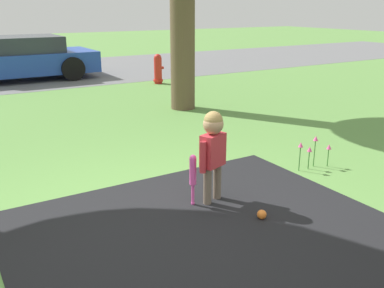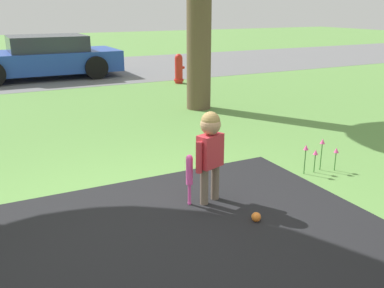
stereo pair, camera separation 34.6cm
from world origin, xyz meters
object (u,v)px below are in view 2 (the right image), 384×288
at_px(child, 210,145).
at_px(fire_hydrant, 179,69).
at_px(sports_ball, 256,217).
at_px(parked_car, 42,58).
at_px(baseball_bat, 189,173).

distance_m(child, fire_hydrant, 7.14).
height_order(sports_ball, fire_hydrant, fire_hydrant).
bearing_deg(sports_ball, child, 107.80).
xyz_separation_m(child, fire_hydrant, (2.74, 6.59, -0.25)).
bearing_deg(parked_car, child, 91.57).
xyz_separation_m(sports_ball, fire_hydrant, (2.56, 7.16, 0.33)).
bearing_deg(fire_hydrant, child, -112.57).
xyz_separation_m(child, parked_car, (-0.26, 9.12, -0.06)).
bearing_deg(parked_car, baseball_bat, 90.21).
bearing_deg(parked_car, sports_ball, 92.55).
relative_size(sports_ball, parked_car, 0.02).
relative_size(child, fire_hydrant, 1.26).
bearing_deg(baseball_bat, parked_car, 90.28).
xyz_separation_m(baseball_bat, fire_hydrant, (2.96, 6.56, 0.02)).
bearing_deg(sports_ball, parked_car, 92.62).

